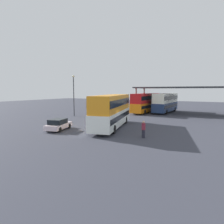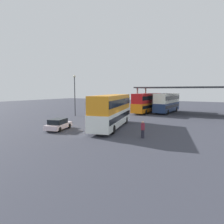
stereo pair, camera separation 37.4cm
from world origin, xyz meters
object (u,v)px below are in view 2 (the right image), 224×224
double_decker_main (112,110)px  double_decker_near_canopy (147,102)px  pedestrian_waiting (143,130)px  double_decker_mid_row (167,102)px  parked_hatchback (58,124)px  lamppost_tall (75,90)px

double_decker_main → double_decker_near_canopy: size_ratio=1.00×
double_decker_near_canopy → pedestrian_waiting: size_ratio=6.64×
double_decker_mid_row → double_decker_main: bearing=177.7°
parked_hatchback → pedestrian_waiting: pedestrian_waiting is taller
parked_hatchback → lamppost_tall: bearing=16.3°
double_decker_near_canopy → lamppost_tall: lamppost_tall is taller
double_decker_mid_row → lamppost_tall: (-13.16, -14.29, 2.50)m
double_decker_near_canopy → double_decker_mid_row: bearing=-59.4°
double_decker_near_canopy → double_decker_mid_row: 4.23m
double_decker_main → pedestrian_waiting: bearing=-134.9°
double_decker_mid_row → pedestrian_waiting: size_ratio=6.18×
double_decker_main → pedestrian_waiting: 6.42m
parked_hatchback → double_decker_mid_row: 25.78m
double_decker_mid_row → lamppost_tall: lamppost_tall is taller
parked_hatchback → double_decker_mid_row: bearing=-30.5°
parked_hatchback → lamppost_tall: (-6.77, 10.64, 4.07)m
double_decker_main → double_decker_mid_row: 20.44m
double_decker_main → pedestrian_waiting: size_ratio=6.66×
double_decker_near_canopy → lamppost_tall: (-9.49, -12.19, 2.50)m
double_decker_near_canopy → lamppost_tall: bearing=142.9°
parked_hatchback → double_decker_near_canopy: double_decker_near_canopy is taller
double_decker_main → double_decker_near_canopy: double_decker_main is taller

